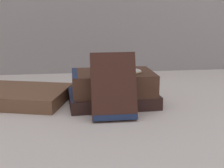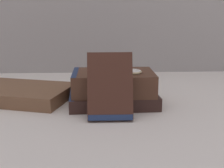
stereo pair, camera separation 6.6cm
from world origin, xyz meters
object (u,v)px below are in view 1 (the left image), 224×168
object	(u,v)px
book_flat_top	(111,83)
pocket_watch	(131,71)
book_leaning_front	(114,89)
book_flat_bottom	(110,98)
book_side_left	(14,95)
reading_glasses	(80,89)

from	to	relation	value
book_flat_top	pocket_watch	distance (m)	0.06
book_flat_top	book_leaning_front	bearing A→B (deg)	-93.95
book_flat_top	pocket_watch	xyz separation A→B (m)	(0.05, -0.01, 0.03)
book_flat_bottom	pocket_watch	size ratio (longest dim) A/B	4.08
book_flat_top	book_side_left	size ratio (longest dim) A/B	0.67
book_flat_bottom	reading_glasses	xyz separation A→B (m)	(-0.07, 0.15, -0.01)
pocket_watch	reading_glasses	distance (m)	0.22
pocket_watch	book_flat_bottom	bearing A→B (deg)	158.22
book_flat_top	reading_glasses	world-z (taller)	book_flat_top
book_flat_bottom	book_flat_top	xyz separation A→B (m)	(0.00, -0.01, 0.04)
book_side_left	reading_glasses	bearing A→B (deg)	46.43
book_leaning_front	pocket_watch	bearing A→B (deg)	57.43
book_flat_top	book_flat_bottom	bearing A→B (deg)	92.96
book_flat_bottom	book_side_left	xyz separation A→B (m)	(-0.24, 0.05, 0.00)
book_flat_top	reading_glasses	bearing A→B (deg)	114.19
book_side_left	pocket_watch	xyz separation A→B (m)	(0.29, -0.07, 0.07)
book_flat_top	book_leaning_front	world-z (taller)	book_leaning_front
book_leaning_front	reading_glasses	size ratio (longest dim) A/B	1.54
book_flat_top	book_side_left	xyz separation A→B (m)	(-0.24, 0.06, -0.04)
book_side_left	pocket_watch	bearing A→B (deg)	2.26
book_leaning_front	reading_glasses	distance (m)	0.27
book_flat_bottom	reading_glasses	bearing A→B (deg)	112.58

